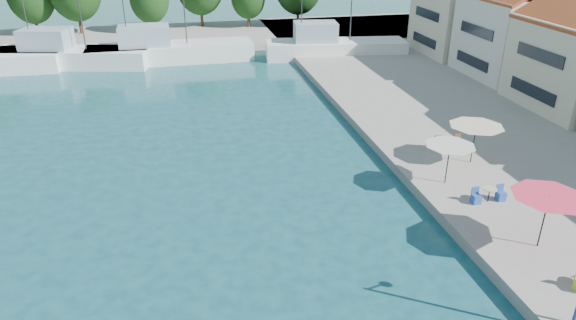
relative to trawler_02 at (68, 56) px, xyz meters
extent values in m
cube|color=gray|center=(8.85, 10.75, -0.77)|extent=(90.00, 16.00, 0.60)
cube|color=silver|center=(40.85, -14.25, 3.03)|extent=(8.00, 8.50, 7.00)
cube|color=beige|center=(40.85, -5.25, 3.28)|extent=(8.60, 8.50, 7.50)
cube|color=white|center=(0.40, -0.09, -0.37)|extent=(16.10, 7.45, 2.20)
cube|color=#90A4B2|center=(-1.88, 0.43, 1.73)|extent=(5.26, 4.09, 2.00)
cylinder|color=#2D2D2D|center=(1.91, -0.44, 4.73)|extent=(0.12, 0.12, 8.00)
cylinder|color=#2D2D2D|center=(-3.40, 0.78, 3.73)|extent=(0.10, 0.10, 6.00)
cube|color=white|center=(10.29, -0.03, -0.37)|extent=(17.14, 4.77, 2.20)
cube|color=#90A4B2|center=(7.74, -0.08, 1.73)|extent=(5.18, 3.51, 2.00)
cylinder|color=#2D2D2D|center=(12.00, 0.00, 4.73)|extent=(0.12, 0.12, 8.00)
cylinder|color=#2D2D2D|center=(6.03, -0.11, 3.73)|extent=(0.10, 0.10, 6.00)
cube|color=white|center=(27.73, -2.25, -0.37)|extent=(15.38, 5.79, 2.20)
cube|color=#90A4B2|center=(25.50, -1.96, 1.73)|extent=(4.85, 3.55, 2.00)
cylinder|color=#2D2D2D|center=(29.22, -2.44, 4.73)|extent=(0.12, 0.12, 8.00)
cylinder|color=#2D2D2D|center=(24.01, -1.77, 3.73)|extent=(0.10, 0.10, 6.00)
cylinder|color=#3F2B19|center=(-5.87, 14.69, 1.34)|extent=(0.36, 0.36, 3.63)
cylinder|color=#3F2B19|center=(-0.66, 14.16, 1.61)|extent=(0.36, 0.36, 4.16)
cylinder|color=#3F2B19|center=(8.11, 12.86, 1.12)|extent=(0.36, 0.36, 3.18)
cylinder|color=#3F2B19|center=(14.55, 15.60, 1.60)|extent=(0.36, 0.36, 4.14)
cylinder|color=#3F2B19|center=(20.59, 13.81, 1.01)|extent=(0.36, 0.36, 2.95)
cylinder|color=#3F2B19|center=(27.16, 13.16, 1.63)|extent=(0.36, 0.36, 4.19)
cylinder|color=black|center=(25.71, -39.12, 0.79)|extent=(0.06, 0.06, 2.52)
cone|color=#EF3256|center=(25.71, -39.12, 1.80)|extent=(3.20, 3.20, 0.50)
cylinder|color=black|center=(24.61, -32.72, 0.65)|extent=(0.06, 0.06, 2.23)
cone|color=silver|center=(24.61, -32.72, 1.52)|extent=(2.70, 2.70, 0.50)
cylinder|color=black|center=(27.39, -30.62, 0.68)|extent=(0.06, 0.06, 2.30)
cone|color=beige|center=(27.39, -30.62, 1.58)|extent=(3.16, 3.16, 0.50)
cylinder|color=black|center=(25.75, -35.12, -0.10)|extent=(0.06, 0.06, 0.74)
cylinder|color=#C0B48C|center=(25.75, -35.12, 0.27)|extent=(0.70, 0.70, 0.04)
cube|color=#2950A7|center=(26.45, -35.12, -0.24)|extent=(0.42, 0.42, 0.46)
cube|color=#2950A7|center=(25.05, -35.12, -0.24)|extent=(0.42, 0.42, 0.46)
cylinder|color=black|center=(27.04, -28.49, -0.10)|extent=(0.06, 0.06, 0.74)
cylinder|color=#C0B48C|center=(27.04, -28.49, 0.27)|extent=(0.70, 0.70, 0.04)
cube|color=brown|center=(27.74, -28.49, -0.24)|extent=(0.42, 0.42, 0.46)
cube|color=brown|center=(26.34, -28.49, -0.24)|extent=(0.42, 0.42, 0.46)
camera|label=1|loc=(10.86, -55.26, 12.69)|focal=32.00mm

